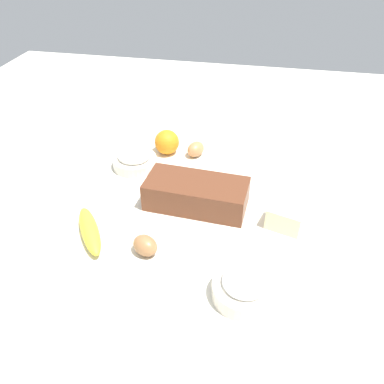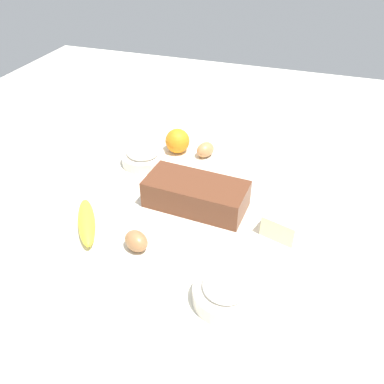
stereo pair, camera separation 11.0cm
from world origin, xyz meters
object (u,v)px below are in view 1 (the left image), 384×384
(banana, at_px, (90,231))
(orange_fruit, at_px, (167,142))
(sugar_bowl, at_px, (244,287))
(butter_block, at_px, (285,218))
(loaf_pan, at_px, (196,193))
(flour_bowl, at_px, (135,159))
(egg_near_butter, at_px, (196,149))
(egg_beside_bowl, at_px, (145,245))

(banana, bearing_deg, orange_fruit, -101.46)
(sugar_bowl, relative_size, butter_block, 1.56)
(loaf_pan, distance_m, flour_bowl, 0.28)
(butter_block, height_order, egg_near_butter, butter_block)
(egg_near_butter, bearing_deg, loaf_pan, 101.37)
(butter_block, bearing_deg, loaf_pan, -10.37)
(sugar_bowl, xyz_separation_m, banana, (0.40, -0.11, -0.01))
(banana, xyz_separation_m, egg_near_butter, (-0.19, -0.45, 0.00))
(banana, distance_m, orange_fruit, 0.45)
(egg_near_butter, height_order, egg_beside_bowl, same)
(orange_fruit, xyz_separation_m, egg_near_butter, (-0.10, -0.00, -0.02))
(egg_near_butter, bearing_deg, butter_block, 133.96)
(banana, xyz_separation_m, butter_block, (-0.49, -0.14, 0.01))
(flour_bowl, bearing_deg, sugar_bowl, 131.12)
(sugar_bowl, distance_m, butter_block, 0.26)
(orange_fruit, distance_m, egg_beside_bowl, 0.48)
(egg_near_butter, bearing_deg, orange_fruit, 0.67)
(loaf_pan, xyz_separation_m, sugar_bowl, (-0.16, 0.29, -0.01))
(banana, relative_size, egg_beside_bowl, 2.85)
(flour_bowl, bearing_deg, loaf_pan, 145.87)
(orange_fruit, bearing_deg, butter_block, 142.19)
(banana, xyz_separation_m, orange_fruit, (-0.09, -0.44, 0.02))
(flour_bowl, xyz_separation_m, butter_block, (-0.48, 0.20, 0.00))
(orange_fruit, bearing_deg, flour_bowl, 53.05)
(loaf_pan, bearing_deg, sugar_bowl, 122.73)
(loaf_pan, relative_size, egg_beside_bowl, 4.32)
(egg_beside_bowl, bearing_deg, butter_block, -153.55)
(loaf_pan, relative_size, orange_fruit, 3.47)
(loaf_pan, relative_size, egg_near_butter, 4.32)
(flour_bowl, distance_m, sugar_bowl, 0.60)
(orange_fruit, relative_size, egg_beside_bowl, 1.25)
(egg_beside_bowl, bearing_deg, flour_bowl, -68.27)
(egg_beside_bowl, bearing_deg, egg_near_butter, -93.93)
(sugar_bowl, relative_size, egg_near_butter, 2.10)
(loaf_pan, height_order, sugar_bowl, loaf_pan)
(banana, height_order, butter_block, butter_block)
(flour_bowl, xyz_separation_m, banana, (0.01, 0.34, -0.01))
(egg_near_butter, distance_m, egg_beside_bowl, 0.47)
(sugar_bowl, bearing_deg, flour_bowl, -48.88)
(egg_near_butter, relative_size, egg_beside_bowl, 1.00)
(flour_bowl, distance_m, orange_fruit, 0.13)
(orange_fruit, bearing_deg, egg_near_butter, -179.33)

